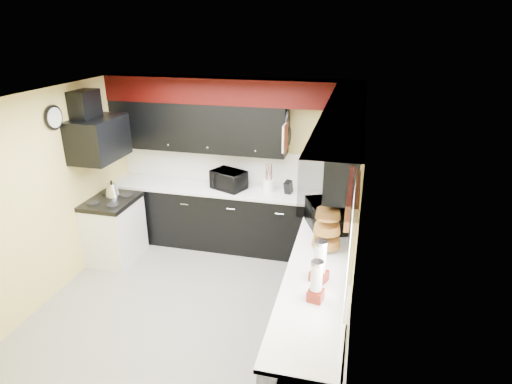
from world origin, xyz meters
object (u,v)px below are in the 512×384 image
Objects in this scene: kettle at (112,190)px; knife_block at (288,187)px; toaster_oven at (228,180)px; utensil_crock at (269,185)px; microwave at (326,216)px.

knife_block is at bearing 14.51° from kettle.
toaster_oven is at bearing 21.77° from kettle.
utensil_crock is 0.29m from knife_block.
kettle is at bearing -162.91° from utensil_crock.
toaster_oven is at bearing -163.45° from knife_block.
toaster_oven is 0.59m from utensil_crock.
microwave is 2.99× the size of knife_block.
kettle is (-1.52, -0.61, -0.06)m from toaster_oven.
knife_block is at bearing 10.14° from microwave.
toaster_oven reaches higher than kettle.
toaster_oven is 2.49× the size of knife_block.
utensil_crock is (0.59, 0.04, -0.05)m from toaster_oven.
toaster_oven is 0.83× the size of microwave.
kettle is at bearing 61.12° from microwave.
utensil_crock is 0.86× the size of kettle.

